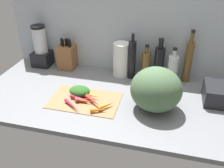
{
  "coord_description": "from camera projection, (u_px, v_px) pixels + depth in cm",
  "views": [
    {
      "loc": [
        33.65,
        -127.88,
        86.69
      ],
      "look_at": [
        3.08,
        -7.06,
        13.18
      ],
      "focal_mm": 39.49,
      "sensor_mm": 36.0,
      "label": 1
    }
  ],
  "objects": [
    {
      "name": "ground_plane",
      "position": [
        110.0,
        98.0,
        1.59
      ],
      "size": [
        170.0,
        80.0,
        3.0
      ],
      "primitive_type": "cube",
      "color": "slate"
    },
    {
      "name": "wall_back",
      "position": [
        124.0,
        32.0,
        1.75
      ],
      "size": [
        170.0,
        3.0,
        60.0
      ],
      "primitive_type": "cube",
      "color": "#ADB7C1",
      "rests_on": "ground_plane"
    },
    {
      "name": "cutting_board",
      "position": [
        85.0,
        100.0,
        1.53
      ],
      "size": [
        43.22,
        27.58,
        0.8
      ],
      "primitive_type": "cube",
      "color": "#997047",
      "rests_on": "ground_plane"
    },
    {
      "name": "carrot_0",
      "position": [
        84.0,
        100.0,
        1.51
      ],
      "size": [
        10.17,
        6.31,
        2.33
      ],
      "primitive_type": "cone",
      "rotation": [
        0.0,
        1.57,
        0.43
      ],
      "color": "#B2264C",
      "rests_on": "cutting_board"
    },
    {
      "name": "carrot_1",
      "position": [
        88.0,
        95.0,
        1.54
      ],
      "size": [
        17.09,
        4.7,
        3.08
      ],
      "primitive_type": "cone",
      "rotation": [
        0.0,
        1.57,
        -0.1
      ],
      "color": "orange",
      "rests_on": "cutting_board"
    },
    {
      "name": "carrot_2",
      "position": [
        84.0,
        101.0,
        1.49
      ],
      "size": [
        11.34,
        2.83,
        2.41
      ],
      "primitive_type": "cone",
      "rotation": [
        0.0,
        1.57,
        -0.04
      ],
      "color": "orange",
      "rests_on": "cutting_board"
    },
    {
      "name": "carrot_3",
      "position": [
        106.0,
        105.0,
        1.45
      ],
      "size": [
        9.81,
        10.15,
        2.98
      ],
      "primitive_type": "cone",
      "rotation": [
        0.0,
        1.57,
        0.82
      ],
      "color": "orange",
      "rests_on": "cutting_board"
    },
    {
      "name": "carrot_4",
      "position": [
        81.0,
        99.0,
        1.51
      ],
      "size": [
        15.4,
        6.0,
        2.54
      ],
      "primitive_type": "cone",
      "rotation": [
        0.0,
        1.57,
        -0.23
      ],
      "color": "#B2264C",
      "rests_on": "cutting_board"
    },
    {
      "name": "carrot_5",
      "position": [
        92.0,
        100.0,
        1.49
      ],
      "size": [
        15.8,
        13.1,
        3.39
      ],
      "primitive_type": "cone",
      "rotation": [
        0.0,
        1.57,
        -0.65
      ],
      "color": "red",
      "rests_on": "cutting_board"
    },
    {
      "name": "carrot_6",
      "position": [
        72.0,
        106.0,
        1.45
      ],
      "size": [
        13.57,
        10.87,
        2.2
      ],
      "primitive_type": "cone",
      "rotation": [
        0.0,
        1.57,
        -0.64
      ],
      "color": "#B2264C",
      "rests_on": "cutting_board"
    },
    {
      "name": "carrot_7",
      "position": [
        99.0,
        110.0,
        1.42
      ],
      "size": [
        10.18,
        5.9,
        2.24
      ],
      "primitive_type": "cone",
      "rotation": [
        0.0,
        1.57,
        0.39
      ],
      "color": "orange",
      "rests_on": "cutting_board"
    },
    {
      "name": "carrot_8",
      "position": [
        87.0,
        94.0,
        1.56
      ],
      "size": [
        13.63,
        13.74,
        3.16
      ],
      "primitive_type": "cone",
      "rotation": [
        0.0,
        1.57,
        -0.79
      ],
      "color": "orange",
      "rests_on": "cutting_board"
    },
    {
      "name": "carrot_greens_pile",
      "position": [
        80.0,
        91.0,
        1.56
      ],
      "size": [
        13.47,
        10.36,
        5.7
      ],
      "primitive_type": "ellipsoid",
      "color": "#2D6023",
      "rests_on": "cutting_board"
    },
    {
      "name": "winter_squash",
      "position": [
        156.0,
        90.0,
        1.4
      ],
      "size": [
        29.45,
        27.07,
        26.14
      ],
      "primitive_type": "ellipsoid",
      "color": "#4C6B47",
      "rests_on": "ground_plane"
    },
    {
      "name": "knife_block",
      "position": [
        67.0,
        56.0,
        1.88
      ],
      "size": [
        12.38,
        13.94,
        23.41
      ],
      "color": "brown",
      "rests_on": "ground_plane"
    },
    {
      "name": "blender_appliance",
      "position": [
        41.0,
        49.0,
        1.9
      ],
      "size": [
        13.69,
        13.69,
        32.08
      ],
      "color": "black",
      "rests_on": "ground_plane"
    },
    {
      "name": "paper_towel_roll",
      "position": [
        121.0,
        60.0,
        1.76
      ],
      "size": [
        11.72,
        11.72,
        24.61
      ],
      "primitive_type": "cylinder",
      "color": "white",
      "rests_on": "ground_plane"
    },
    {
      "name": "bottle_0",
      "position": [
        132.0,
        60.0,
        1.72
      ],
      "size": [
        5.41,
        5.41,
        33.21
      ],
      "color": "black",
      "rests_on": "ground_plane"
    },
    {
      "name": "bottle_1",
      "position": [
        146.0,
        65.0,
        1.73
      ],
      "size": [
        6.23,
        6.23,
        25.29
      ],
      "color": "brown",
      "rests_on": "ground_plane"
    },
    {
      "name": "bottle_2",
      "position": [
        159.0,
        63.0,
        1.7
      ],
      "size": [
        7.05,
        7.05,
        30.39
      ],
      "color": "black",
      "rests_on": "ground_plane"
    },
    {
      "name": "bottle_3",
      "position": [
        172.0,
        69.0,
        1.67
      ],
      "size": [
        6.98,
        6.98,
        25.99
      ],
      "color": "silver",
      "rests_on": "ground_plane"
    },
    {
      "name": "bottle_4",
      "position": [
        188.0,
        61.0,
        1.67
      ],
      "size": [
        5.26,
        5.26,
        36.89
      ],
      "color": "brown",
      "rests_on": "ground_plane"
    },
    {
      "name": "dish_rack",
      "position": [
        224.0,
        95.0,
        1.49
      ],
      "size": [
        23.63,
        19.66,
        10.94
      ],
      "primitive_type": "cube",
      "color": "black",
      "rests_on": "ground_plane"
    }
  ]
}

